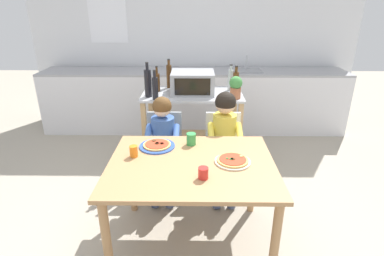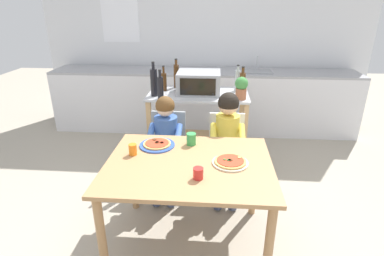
# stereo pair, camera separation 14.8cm
# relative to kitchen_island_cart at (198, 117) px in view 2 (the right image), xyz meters

# --- Properties ---
(ground_plane) EXTENTS (11.18, 11.18, 0.00)m
(ground_plane) POSITION_rel_kitchen_island_cart_xyz_m (0.01, -0.22, -0.59)
(ground_plane) COLOR #A89E8C
(back_wall_tiled) EXTENTS (4.90, 0.13, 2.70)m
(back_wall_tiled) POSITION_rel_kitchen_island_cart_xyz_m (0.01, 1.51, 0.76)
(back_wall_tiled) COLOR silver
(back_wall_tiled) RESTS_ON ground
(kitchen_counter) EXTENTS (4.41, 0.60, 1.10)m
(kitchen_counter) POSITION_rel_kitchen_island_cart_xyz_m (0.01, 1.10, -0.14)
(kitchen_counter) COLOR silver
(kitchen_counter) RESTS_ON ground
(kitchen_island_cart) EXTENTS (1.11, 0.61, 0.88)m
(kitchen_island_cart) POSITION_rel_kitchen_island_cart_xyz_m (0.00, 0.00, 0.00)
(kitchen_island_cart) COLOR #B7BABF
(kitchen_island_cart) RESTS_ON ground
(toaster_oven) EXTENTS (0.47, 0.40, 0.24)m
(toaster_oven) POSITION_rel_kitchen_island_cart_xyz_m (0.00, 0.02, 0.41)
(toaster_oven) COLOR #999BA0
(toaster_oven) RESTS_ON kitchen_island_cart
(bottle_dark_olive_oil) EXTENTS (0.06, 0.06, 0.29)m
(bottle_dark_olive_oil) POSITION_rel_kitchen_island_cart_xyz_m (0.44, 0.14, 0.41)
(bottle_dark_olive_oil) COLOR #ADB7B2
(bottle_dark_olive_oil) RESTS_ON kitchen_island_cart
(bottle_slim_sauce) EXTENTS (0.06, 0.06, 0.31)m
(bottle_slim_sauce) POSITION_rel_kitchen_island_cart_xyz_m (-0.38, -0.24, 0.41)
(bottle_slim_sauce) COLOR black
(bottle_slim_sauce) RESTS_ON kitchen_island_cart
(bottle_clear_vinegar) EXTENTS (0.06, 0.06, 0.34)m
(bottle_clear_vinegar) POSITION_rel_kitchen_island_cart_xyz_m (-0.28, 0.24, 0.43)
(bottle_clear_vinegar) COLOR #4C2D14
(bottle_clear_vinegar) RESTS_ON kitchen_island_cart
(bottle_squat_spirits) EXTENTS (0.07, 0.07, 0.30)m
(bottle_squat_spirits) POSITION_rel_kitchen_island_cart_xyz_m (0.48, 0.03, 0.41)
(bottle_squat_spirits) COLOR #4C2D14
(bottle_squat_spirits) RESTS_ON kitchen_island_cart
(bottle_brown_beer) EXTENTS (0.06, 0.06, 0.29)m
(bottle_brown_beer) POSITION_rel_kitchen_island_cart_xyz_m (-0.40, 0.08, 0.40)
(bottle_brown_beer) COLOR #4C2D14
(bottle_brown_beer) RESTS_ON kitchen_island_cart
(bottle_tall_green_wine) EXTENTS (0.07, 0.07, 0.37)m
(bottle_tall_green_wine) POSITION_rel_kitchen_island_cart_xyz_m (-0.47, -0.14, 0.44)
(bottle_tall_green_wine) COLOR black
(bottle_tall_green_wine) RESTS_ON kitchen_island_cart
(potted_herb_plant) EXTENTS (0.14, 0.14, 0.24)m
(potted_herb_plant) POSITION_rel_kitchen_island_cart_xyz_m (0.46, -0.19, 0.41)
(potted_herb_plant) COLOR #9E5B3D
(potted_herb_plant) RESTS_ON kitchen_island_cart
(dining_table) EXTENTS (1.22, 0.95, 0.74)m
(dining_table) POSITION_rel_kitchen_island_cart_xyz_m (0.01, -1.34, 0.05)
(dining_table) COLOR #AD7F51
(dining_table) RESTS_ON ground
(dining_chair_left) EXTENTS (0.36, 0.36, 0.81)m
(dining_chair_left) POSITION_rel_kitchen_island_cart_xyz_m (-0.27, -0.57, -0.11)
(dining_chair_left) COLOR gray
(dining_chair_left) RESTS_ON ground
(dining_chair_right) EXTENTS (0.36, 0.36, 0.81)m
(dining_chair_right) POSITION_rel_kitchen_island_cart_xyz_m (0.31, -0.57, -0.11)
(dining_chair_right) COLOR silver
(dining_chair_right) RESTS_ON ground
(child_in_blue_striped_shirt) EXTENTS (0.32, 0.42, 1.00)m
(child_in_blue_striped_shirt) POSITION_rel_kitchen_island_cart_xyz_m (-0.27, -0.69, 0.05)
(child_in_blue_striped_shirt) COLOR #424C6B
(child_in_blue_striped_shirt) RESTS_ON ground
(child_in_yellow_shirt) EXTENTS (0.32, 0.42, 1.05)m
(child_in_yellow_shirt) POSITION_rel_kitchen_island_cart_xyz_m (0.31, -0.69, 0.09)
(child_in_yellow_shirt) COLOR #424C6B
(child_in_yellow_shirt) RESTS_ON ground
(pizza_plate_blue_rimmed) EXTENTS (0.29, 0.29, 0.03)m
(pizza_plate_blue_rimmed) POSITION_rel_kitchen_island_cart_xyz_m (-0.27, -1.08, 0.16)
(pizza_plate_blue_rimmed) COLOR #3356B7
(pizza_plate_blue_rimmed) RESTS_ON dining_table
(pizza_plate_cream) EXTENTS (0.26, 0.26, 0.03)m
(pizza_plate_cream) POSITION_rel_kitchen_island_cart_xyz_m (0.31, -1.33, 0.16)
(pizza_plate_cream) COLOR beige
(pizza_plate_cream) RESTS_ON dining_table
(drinking_cup_orange) EXTENTS (0.06, 0.06, 0.09)m
(drinking_cup_orange) POSITION_rel_kitchen_island_cart_xyz_m (-0.43, -1.25, 0.19)
(drinking_cup_orange) COLOR orange
(drinking_cup_orange) RESTS_ON dining_table
(drinking_cup_red) EXTENTS (0.07, 0.07, 0.08)m
(drinking_cup_red) POSITION_rel_kitchen_island_cart_xyz_m (0.09, -1.55, 0.19)
(drinking_cup_red) COLOR red
(drinking_cup_red) RESTS_ON dining_table
(drinking_cup_green) EXTENTS (0.08, 0.08, 0.10)m
(drinking_cup_green) POSITION_rel_kitchen_island_cart_xyz_m (0.00, -1.03, 0.19)
(drinking_cup_green) COLOR green
(drinking_cup_green) RESTS_ON dining_table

